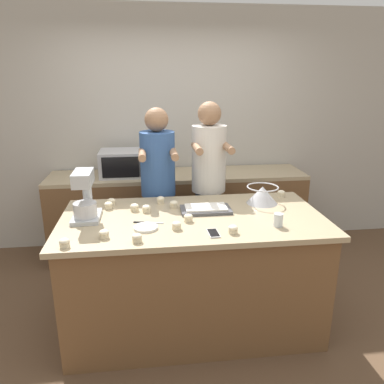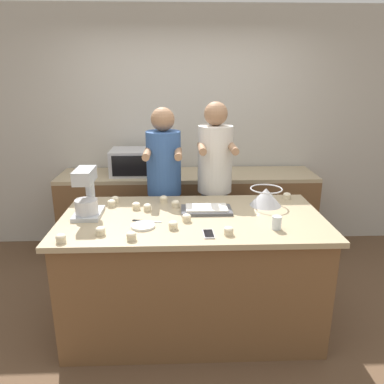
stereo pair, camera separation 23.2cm
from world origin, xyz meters
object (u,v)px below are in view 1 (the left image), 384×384
at_px(knife, 146,223).
at_px(cupcake_11, 146,208).
at_px(cupcake_5, 281,193).
at_px(microwave_oven, 126,163).
at_px(cupcake_0, 108,205).
at_px(cupcake_9, 111,202).
at_px(cell_phone, 213,233).
at_px(person_right, 208,190).
at_px(stand_mixer, 85,198).
at_px(mixing_bowl, 262,194).
at_px(drinking_glass, 278,220).
at_px(small_plate, 146,228).
at_px(cupcake_3, 161,200).
at_px(cupcake_6, 137,238).
at_px(cupcake_4, 177,225).
at_px(cupcake_10, 188,218).
at_px(cupcake_1, 174,204).
at_px(cupcake_7, 64,243).
at_px(cupcake_8, 233,229).
at_px(cupcake_2, 134,207).
at_px(cupcake_12, 104,234).
at_px(baking_tray, 206,209).
at_px(person_left, 159,195).

xyz_separation_m(knife, cupcake_11, (0.00, 0.23, 0.03)).
height_order(cupcake_5, cupcake_11, same).
xyz_separation_m(microwave_oven, cupcake_0, (-0.10, -1.08, -0.10)).
relative_size(microwave_oven, cupcake_9, 8.44).
xyz_separation_m(microwave_oven, cell_phone, (0.65, -1.67, -0.12)).
bearing_deg(knife, cell_phone, -29.41).
xyz_separation_m(person_right, knife, (-0.59, -0.78, 0.01)).
distance_m(stand_mixer, mixing_bowl, 1.42).
relative_size(mixing_bowl, microwave_oven, 0.48).
relative_size(drinking_glass, small_plate, 0.56).
bearing_deg(drinking_glass, cupcake_3, 143.22).
bearing_deg(drinking_glass, cupcake_6, -171.87).
distance_m(mixing_bowl, cupcake_6, 1.21).
height_order(cupcake_0, cupcake_9, same).
height_order(stand_mixer, cupcake_4, stand_mixer).
xyz_separation_m(cupcake_10, cupcake_11, (-0.30, 0.24, 0.00)).
bearing_deg(cupcake_10, cupcake_4, -125.65).
height_order(cupcake_6, cupcake_9, same).
bearing_deg(cupcake_0, microwave_oven, 84.68).
relative_size(microwave_oven, cupcake_4, 8.44).
xyz_separation_m(cupcake_1, cupcake_7, (-0.74, -0.64, 0.00)).
bearing_deg(cupcake_8, knife, 156.24).
bearing_deg(cupcake_5, cupcake_1, -170.00).
distance_m(small_plate, cupcake_9, 0.60).
xyz_separation_m(cupcake_2, cupcake_3, (0.21, 0.16, 0.00)).
xyz_separation_m(microwave_oven, cupcake_12, (-0.08, -1.65, -0.10)).
relative_size(cupcake_1, cupcake_4, 1.00).
distance_m(baking_tray, cupcake_11, 0.47).
distance_m(mixing_bowl, cupcake_7, 1.62).
xyz_separation_m(cell_phone, cupcake_7, (-0.96, -0.08, 0.02)).
relative_size(cupcake_0, cupcake_6, 1.00).
bearing_deg(microwave_oven, stand_mixer, -100.73).
bearing_deg(knife, cupcake_6, -100.92).
xyz_separation_m(cupcake_4, cupcake_5, (0.98, 0.62, 0.00)).
height_order(microwave_oven, knife, microwave_oven).
bearing_deg(microwave_oven, cupcake_6, -85.45).
bearing_deg(cupcake_11, cupcake_0, 159.81).
xyz_separation_m(cell_phone, cupcake_11, (-0.45, 0.48, 0.02)).
xyz_separation_m(person_left, cupcake_0, (-0.42, -0.44, 0.07)).
xyz_separation_m(small_plate, knife, (0.00, 0.11, -0.01)).
bearing_deg(cupcake_11, cupcake_7, -132.19).
bearing_deg(drinking_glass, baking_tray, 141.69).
relative_size(person_right, drinking_glass, 18.42).
relative_size(person_left, cupcake_6, 25.94).
xyz_separation_m(cell_phone, cupcake_2, (-0.54, 0.52, 0.02)).
height_order(person_left, cupcake_2, person_left).
bearing_deg(mixing_bowl, cupcake_7, -155.96).
xyz_separation_m(person_right, cupcake_6, (-0.65, -1.09, 0.04)).
height_order(cupcake_5, cupcake_12, same).
height_order(microwave_oven, cupcake_2, microwave_oven).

